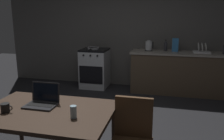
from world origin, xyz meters
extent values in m
plane|color=black|center=(0.00, 0.00, 0.00)|extent=(12.00, 12.00, 0.00)
cube|color=#504E4B|center=(0.30, 2.65, 1.37)|extent=(6.40, 0.10, 2.73)
cube|color=#4C3D2D|center=(1.34, 2.30, 0.43)|extent=(2.10, 0.60, 0.86)
cube|color=gray|center=(1.34, 2.30, 0.88)|extent=(2.16, 0.64, 0.04)
cube|color=#B7BABF|center=(-0.60, 2.30, 0.43)|extent=(0.60, 0.60, 0.86)
cube|color=black|center=(-0.60, 2.30, 0.88)|extent=(0.60, 0.60, 0.04)
cube|color=black|center=(-0.60, 2.00, 0.36)|extent=(0.54, 0.01, 0.40)
cylinder|color=black|center=(-0.76, 1.99, 0.80)|extent=(0.04, 0.02, 0.04)
cylinder|color=black|center=(-0.60, 1.99, 0.80)|extent=(0.04, 0.02, 0.04)
cylinder|color=black|center=(-0.44, 1.99, 0.80)|extent=(0.04, 0.02, 0.04)
cube|color=#332319|center=(-0.09, -0.91, 0.74)|extent=(1.32, 0.90, 0.04)
cylinder|color=#332319|center=(-0.69, -0.52, 0.36)|extent=(0.05, 0.05, 0.72)
cylinder|color=#332319|center=(0.51, -0.52, 0.36)|extent=(0.05, 0.05, 0.72)
cube|color=#4C331E|center=(0.76, -0.71, 0.69)|extent=(0.38, 0.04, 0.42)
cube|color=#232326|center=(-0.20, -0.83, 0.77)|extent=(0.32, 0.22, 0.02)
cube|color=black|center=(-0.20, -0.82, 0.78)|extent=(0.28, 0.12, 0.00)
cube|color=#232326|center=(-0.20, -0.71, 0.88)|extent=(0.32, 0.03, 0.21)
cube|color=black|center=(-0.20, -0.72, 0.88)|extent=(0.29, 0.02, 0.18)
cylinder|color=black|center=(0.63, 2.30, 0.91)|extent=(0.15, 0.15, 0.02)
cylinder|color=#B2B5BA|center=(0.63, 2.30, 1.02)|extent=(0.15, 0.15, 0.19)
cylinder|color=#B2B5BA|center=(0.63, 2.30, 1.12)|extent=(0.09, 0.09, 0.02)
cube|color=black|center=(0.72, 2.30, 1.03)|extent=(0.02, 0.02, 0.14)
cylinder|color=gray|center=(-0.63, 2.28, 0.91)|extent=(0.26, 0.26, 0.01)
torus|color=gray|center=(-0.63, 2.28, 0.94)|extent=(0.28, 0.28, 0.02)
cylinder|color=black|center=(-0.63, 2.06, 0.92)|extent=(0.02, 0.18, 0.02)
cylinder|color=black|center=(-0.46, -1.04, 0.80)|extent=(0.08, 0.08, 0.09)
torus|color=black|center=(-0.41, -1.04, 0.81)|extent=(0.05, 0.01, 0.05)
cylinder|color=#99B7C6|center=(0.24, -1.01, 0.82)|extent=(0.06, 0.06, 0.12)
cube|color=#3372B2|center=(1.19, 2.32, 1.05)|extent=(0.13, 0.05, 0.29)
cube|color=silver|center=(1.73, 2.30, 0.92)|extent=(0.34, 0.26, 0.03)
cylinder|color=white|center=(1.66, 2.30, 1.02)|extent=(0.04, 0.18, 0.18)
cylinder|color=white|center=(1.73, 2.30, 1.02)|extent=(0.04, 0.18, 0.18)
cylinder|color=white|center=(1.80, 2.30, 1.02)|extent=(0.04, 0.18, 0.18)
cylinder|color=#2D2D33|center=(0.99, 2.38, 0.99)|extent=(0.08, 0.08, 0.17)
cone|color=#2D2D33|center=(0.99, 2.38, 1.10)|extent=(0.08, 0.08, 0.06)
cylinder|color=black|center=(0.99, 2.38, 1.14)|extent=(0.03, 0.03, 0.02)
camera|label=1|loc=(1.07, -2.93, 1.70)|focal=38.44mm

